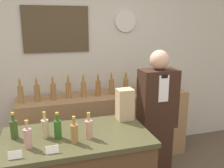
# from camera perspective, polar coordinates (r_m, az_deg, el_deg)

# --- Properties ---
(back_wall) EXTENTS (5.20, 0.09, 2.70)m
(back_wall) POSITION_cam_1_polar(r_m,az_deg,el_deg) (3.43, -6.90, 5.56)
(back_wall) COLOR beige
(back_wall) RESTS_ON ground_plane
(back_shelf) EXTENTS (2.25, 0.47, 0.92)m
(back_shelf) POSITION_cam_1_polar(r_m,az_deg,el_deg) (3.46, -1.52, -9.79)
(back_shelf) COLOR #9E754C
(back_shelf) RESTS_ON ground_plane
(shopkeeper) EXTENTS (0.40, 0.25, 1.58)m
(shopkeeper) POSITION_cam_1_polar(r_m,az_deg,el_deg) (2.85, 10.16, -8.33)
(shopkeeper) COLOR #331E14
(shopkeeper) RESTS_ON ground_plane
(potted_plant) EXTENTS (0.23, 0.23, 0.29)m
(potted_plant) POSITION_cam_1_polar(r_m,az_deg,el_deg) (3.59, 12.12, 1.10)
(potted_plant) COLOR #9E998E
(potted_plant) RESTS_ON back_shelf
(paper_bag) EXTENTS (0.15, 0.13, 0.29)m
(paper_bag) POSITION_cam_1_polar(r_m,az_deg,el_deg) (2.34, 2.96, -4.65)
(paper_bag) COLOR tan
(paper_bag) RESTS_ON display_counter
(price_card_left) EXTENTS (0.09, 0.02, 0.06)m
(price_card_left) POSITION_cam_1_polar(r_m,az_deg,el_deg) (1.86, -21.30, -14.87)
(price_card_left) COLOR white
(price_card_left) RESTS_ON display_counter
(price_card_right) EXTENTS (0.09, 0.02, 0.06)m
(price_card_right) POSITION_cam_1_polar(r_m,az_deg,el_deg) (1.85, -13.50, -14.38)
(price_card_right) COLOR white
(price_card_right) RESTS_ON display_counter
(counter_bottle_0) EXTENTS (0.06, 0.06, 0.22)m
(counter_bottle_0) POSITION_cam_1_polar(r_m,az_deg,el_deg) (2.13, -21.50, -9.48)
(counter_bottle_0) COLOR #354C1D
(counter_bottle_0) RESTS_ON display_counter
(counter_bottle_1) EXTENTS (0.06, 0.06, 0.22)m
(counter_bottle_1) POSITION_cam_1_polar(r_m,az_deg,el_deg) (1.95, -18.70, -11.53)
(counter_bottle_1) COLOR tan
(counter_bottle_1) RESTS_ON display_counter
(counter_bottle_2) EXTENTS (0.06, 0.06, 0.22)m
(counter_bottle_2) POSITION_cam_1_polar(r_m,az_deg,el_deg) (2.07, -15.05, -9.65)
(counter_bottle_2) COLOR tan
(counter_bottle_2) RESTS_ON display_counter
(counter_bottle_3) EXTENTS (0.06, 0.06, 0.22)m
(counter_bottle_3) POSITION_cam_1_polar(r_m,az_deg,el_deg) (2.04, -12.30, -9.91)
(counter_bottle_3) COLOR #29591B
(counter_bottle_3) RESTS_ON display_counter
(counter_bottle_4) EXTENTS (0.06, 0.06, 0.22)m
(counter_bottle_4) POSITION_cam_1_polar(r_m,az_deg,el_deg) (1.94, -8.61, -11.02)
(counter_bottle_4) COLOR olive
(counter_bottle_4) RESTS_ON display_counter
(counter_bottle_5) EXTENTS (0.06, 0.06, 0.22)m
(counter_bottle_5) POSITION_cam_1_polar(r_m,az_deg,el_deg) (2.00, -5.32, -10.13)
(counter_bottle_5) COLOR tan
(counter_bottle_5) RESTS_ON display_counter
(shelf_bottle_0) EXTENTS (0.07, 0.07, 0.30)m
(shelf_bottle_0) POSITION_cam_1_polar(r_m,az_deg,el_deg) (3.16, -20.18, -2.06)
(shelf_bottle_0) COLOR olive
(shelf_bottle_0) RESTS_ON back_shelf
(shelf_bottle_1) EXTENTS (0.07, 0.07, 0.30)m
(shelf_bottle_1) POSITION_cam_1_polar(r_m,az_deg,el_deg) (3.15, -16.74, -1.84)
(shelf_bottle_1) COLOR olive
(shelf_bottle_1) RESTS_ON back_shelf
(shelf_bottle_2) EXTENTS (0.07, 0.07, 0.30)m
(shelf_bottle_2) POSITION_cam_1_polar(r_m,az_deg,el_deg) (3.15, -13.30, -1.58)
(shelf_bottle_2) COLOR #9A6939
(shelf_bottle_2) RESTS_ON back_shelf
(shelf_bottle_3) EXTENTS (0.07, 0.07, 0.30)m
(shelf_bottle_3) POSITION_cam_1_polar(r_m,az_deg,el_deg) (3.19, -9.92, -1.23)
(shelf_bottle_3) COLOR #A46E37
(shelf_bottle_3) RESTS_ON back_shelf
(shelf_bottle_4) EXTENTS (0.07, 0.07, 0.30)m
(shelf_bottle_4) POSITION_cam_1_polar(r_m,az_deg,el_deg) (3.20, -6.52, -1.04)
(shelf_bottle_4) COLOR #A3723B
(shelf_bottle_4) RESTS_ON back_shelf
(shelf_bottle_5) EXTENTS (0.07, 0.07, 0.30)m
(shelf_bottle_5) POSITION_cam_1_polar(r_m,az_deg,el_deg) (3.23, -3.20, -0.81)
(shelf_bottle_5) COLOR #9A6432
(shelf_bottle_5) RESTS_ON back_shelf
(shelf_bottle_6) EXTENTS (0.07, 0.07, 0.30)m
(shelf_bottle_6) POSITION_cam_1_polar(r_m,az_deg,el_deg) (3.31, -0.12, -0.44)
(shelf_bottle_6) COLOR #9C6D3B
(shelf_bottle_6) RESTS_ON back_shelf
(shelf_bottle_7) EXTENTS (0.07, 0.07, 0.30)m
(shelf_bottle_7) POSITION_cam_1_polar(r_m,az_deg,el_deg) (3.34, 3.14, -0.33)
(shelf_bottle_7) COLOR #A26C34
(shelf_bottle_7) RESTS_ON back_shelf
(shelf_bottle_8) EXTENTS (0.07, 0.07, 0.30)m
(shelf_bottle_8) POSITION_cam_1_polar(r_m,az_deg,el_deg) (3.41, 6.15, -0.10)
(shelf_bottle_8) COLOR #A46D37
(shelf_bottle_8) RESTS_ON back_shelf
(shelf_bottle_9) EXTENTS (0.07, 0.07, 0.30)m
(shelf_bottle_9) POSITION_cam_1_polar(r_m,az_deg,el_deg) (3.50, 8.85, 0.22)
(shelf_bottle_9) COLOR olive
(shelf_bottle_9) RESTS_ON back_shelf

